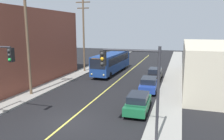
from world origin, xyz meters
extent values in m
plane|color=black|center=(0.00, 0.00, 0.00)|extent=(120.00, 120.00, 0.00)
cube|color=gray|center=(-7.25, 10.00, 0.07)|extent=(2.50, 90.00, 0.15)
cube|color=gray|center=(7.25, 10.00, 0.07)|extent=(2.50, 90.00, 0.15)
cube|color=#D8CC4C|center=(0.00, 15.00, 0.01)|extent=(0.16, 60.00, 0.01)
cube|color=black|center=(-8.54, 7.22, 1.60)|extent=(0.06, 16.67, 1.30)
cube|color=black|center=(-8.54, 7.22, 4.80)|extent=(0.06, 16.67, 1.30)
cube|color=black|center=(8.54, 16.00, 1.60)|extent=(0.06, 14.34, 1.30)
cube|color=navy|center=(-2.42, 19.46, 1.83)|extent=(2.95, 12.08, 2.75)
cube|color=black|center=(-2.62, 13.48, 2.35)|extent=(2.35, 0.16, 1.40)
cube|color=black|center=(-2.22, 25.43, 2.45)|extent=(2.30, 0.16, 1.10)
cube|color=black|center=(-3.67, 19.50, 2.35)|extent=(0.40, 10.20, 1.10)
cube|color=black|center=(-1.16, 19.42, 2.35)|extent=(0.40, 10.20, 1.10)
cube|color=orange|center=(-2.62, 13.49, 2.95)|extent=(1.79, 0.12, 0.30)
sphere|color=#F9D872|center=(-3.51, 13.47, 0.90)|extent=(0.24, 0.24, 0.24)
sphere|color=#F9D872|center=(-1.73, 13.41, 0.90)|extent=(0.24, 0.24, 0.24)
cylinder|color=black|center=(-3.68, 15.30, 0.50)|extent=(0.33, 1.01, 1.00)
cylinder|color=black|center=(-1.43, 15.22, 0.50)|extent=(0.33, 1.01, 1.00)
cylinder|color=black|center=(-3.42, 22.99, 0.50)|extent=(0.33, 1.01, 1.00)
cylinder|color=black|center=(-1.18, 22.92, 0.50)|extent=(0.33, 1.01, 1.00)
cube|color=#196038|center=(4.83, 3.74, 0.67)|extent=(1.89, 4.43, 0.70)
cube|color=black|center=(4.83, 3.74, 1.32)|extent=(1.67, 2.50, 0.60)
cylinder|color=black|center=(4.06, 2.22, 0.32)|extent=(0.23, 0.64, 0.64)
cylinder|color=black|center=(5.66, 2.26, 0.32)|extent=(0.23, 0.64, 0.64)
cylinder|color=black|center=(4.00, 5.22, 0.32)|extent=(0.23, 0.64, 0.64)
cylinder|color=black|center=(5.60, 5.26, 0.32)|extent=(0.23, 0.64, 0.64)
cube|color=navy|center=(4.82, 10.37, 0.67)|extent=(1.96, 4.46, 0.70)
cube|color=black|center=(4.82, 10.37, 1.32)|extent=(1.71, 2.52, 0.60)
cylinder|color=black|center=(4.07, 8.84, 0.32)|extent=(0.24, 0.65, 0.64)
cylinder|color=black|center=(5.67, 8.90, 0.32)|extent=(0.24, 0.65, 0.64)
cylinder|color=black|center=(3.96, 11.84, 0.32)|extent=(0.24, 0.65, 0.64)
cylinder|color=black|center=(5.56, 11.90, 0.32)|extent=(0.24, 0.65, 0.64)
cube|color=black|center=(4.79, 16.62, 0.67)|extent=(1.84, 4.42, 0.70)
cube|color=black|center=(4.79, 16.62, 1.32)|extent=(1.64, 2.48, 0.60)
cylinder|color=black|center=(3.97, 15.13, 0.32)|extent=(0.23, 0.64, 0.64)
cylinder|color=black|center=(5.57, 15.11, 0.32)|extent=(0.23, 0.64, 0.64)
cylinder|color=black|center=(4.00, 18.13, 0.32)|extent=(0.23, 0.64, 0.64)
cylinder|color=black|center=(5.60, 18.11, 0.32)|extent=(0.23, 0.64, 0.64)
cylinder|color=brown|center=(-7.15, 5.12, 5.87)|extent=(0.28, 0.28, 11.45)
cylinder|color=brown|center=(-7.06, 18.93, 5.95)|extent=(0.28, 0.28, 11.61)
cube|color=#4C3D2D|center=(-7.06, 18.93, 11.16)|extent=(2.40, 0.16, 0.16)
cube|color=#4C3D2D|center=(-7.06, 18.93, 10.26)|extent=(2.00, 0.16, 0.16)
cube|color=black|center=(-3.45, -1.51, 5.30)|extent=(0.32, 0.36, 1.00)
sphere|color=#2D2D2D|center=(-3.45, -1.70, 5.62)|extent=(0.22, 0.22, 0.22)
sphere|color=#2D2D2D|center=(-3.45, -1.70, 5.30)|extent=(0.22, 0.22, 0.22)
sphere|color=green|center=(-3.45, -1.70, 4.98)|extent=(0.22, 0.22, 0.22)
cylinder|color=#2D2D33|center=(6.95, -1.30, 3.15)|extent=(0.18, 0.18, 6.00)
cylinder|color=#2D2D33|center=(5.20, -1.30, 5.85)|extent=(3.50, 0.12, 0.12)
cube|color=black|center=(3.45, -1.30, 5.30)|extent=(0.32, 0.36, 1.00)
sphere|color=#2D2D2D|center=(3.45, -1.49, 5.62)|extent=(0.22, 0.22, 0.22)
sphere|color=#F2A519|center=(3.45, -1.49, 5.30)|extent=(0.22, 0.22, 0.22)
sphere|color=#2D2D2D|center=(3.45, -1.49, 4.98)|extent=(0.22, 0.22, 0.22)
camera|label=1|loc=(8.14, -14.47, 7.20)|focal=35.72mm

